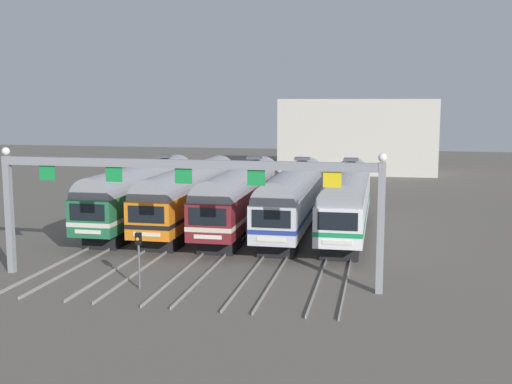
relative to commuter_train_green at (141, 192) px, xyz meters
name	(u,v)px	position (x,y,z in m)	size (l,w,h in m)	color
ground_plane	(241,231)	(7.63, 0.00, -2.69)	(160.00, 160.00, 0.00)	#5B564F
track_bed	(278,196)	(7.63, 17.00, -2.61)	(16.77, 70.00, 0.15)	gray
commuter_train_green	(141,192)	(0.00, 0.00, 0.00)	(2.88, 18.06, 5.05)	#236B42
commuter_train_orange	(190,193)	(3.82, 0.00, 0.00)	(2.88, 18.06, 4.77)	orange
commuter_train_maroon	(241,195)	(7.63, 0.00, 0.00)	(2.88, 18.06, 5.05)	maroon
commuter_train_silver	(293,196)	(11.45, 0.00, 0.00)	(2.88, 18.06, 5.05)	silver
commuter_train_white	(347,198)	(15.26, 0.00, 0.00)	(2.88, 18.06, 5.05)	white
catenary_gantry	(184,184)	(7.63, -13.50, 2.53)	(20.50, 0.44, 6.97)	gray
yard_signal_mast	(139,249)	(5.72, -15.11, -0.63)	(0.28, 0.35, 2.95)	#59595E
maintenance_building	(358,136)	(14.39, 41.34, 2.14)	(20.11, 10.00, 9.66)	beige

